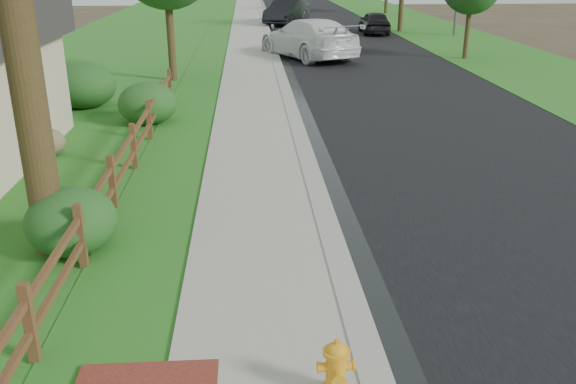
{
  "coord_description": "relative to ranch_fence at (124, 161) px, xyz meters",
  "views": [
    {
      "loc": [
        -0.98,
        -5.89,
        4.57
      ],
      "look_at": [
        -0.35,
        3.55,
        0.93
      ],
      "focal_mm": 38.0,
      "sensor_mm": 36.0,
      "label": 1
    }
  ],
  "objects": [
    {
      "name": "grass_strip",
      "position": [
        0.8,
        28.6,
        -0.59
      ],
      "size": [
        1.6,
        90.0,
        0.06
      ],
      "primitive_type": "cube",
      "color": "#2B621C",
      "rests_on": "ground"
    },
    {
      "name": "dark_car_far",
      "position": [
        5.6,
        33.82,
        0.28
      ],
      "size": [
        3.77,
        5.65,
        1.76
      ],
      "primitive_type": "imported",
      "rotation": [
        0.0,
        0.0,
        -0.39
      ],
      "color": "black",
      "rests_on": "road"
    },
    {
      "name": "shrub_d",
      "position": [
        -2.67,
        7.6,
        0.1
      ],
      "size": [
        2.56,
        2.56,
        1.43
      ],
      "primitive_type": "ellipsoid",
      "rotation": [
        0.0,
        0.0,
        0.25
      ],
      "color": "#1C4E1B",
      "rests_on": "ground"
    },
    {
      "name": "road",
      "position": [
        8.2,
        28.6,
        -0.61
      ],
      "size": [
        8.0,
        90.0,
        0.02
      ],
      "primitive_type": "cube",
      "color": "black",
      "rests_on": "ground"
    },
    {
      "name": "white_suv",
      "position": [
        5.6,
        17.64,
        0.33
      ],
      "size": [
        5.0,
        6.88,
        1.85
      ],
      "primitive_type": "imported",
      "rotation": [
        0.0,
        0.0,
        3.57
      ],
      "color": "white",
      "rests_on": "road"
    },
    {
      "name": "sidewalk",
      "position": [
        2.7,
        28.6,
        -0.57
      ],
      "size": [
        2.2,
        90.0,
        0.1
      ],
      "primitive_type": "cube",
      "color": "#9C9788",
      "rests_on": "ground"
    },
    {
      "name": "boulder",
      "position": [
        -2.4,
        2.36,
        -0.25
      ],
      "size": [
        1.13,
        0.87,
        0.73
      ],
      "primitive_type": "ellipsoid",
      "rotation": [
        0.0,
        0.0,
        -0.05
      ],
      "color": "brown",
      "rests_on": "ground"
    },
    {
      "name": "ground",
      "position": [
        3.6,
        -6.4,
        -0.62
      ],
      "size": [
        120.0,
        120.0,
        0.0
      ],
      "primitive_type": "plane",
      "color": "#3C2E21"
    },
    {
      "name": "ranch_fence",
      "position": [
        0.0,
        0.0,
        0.0
      ],
      "size": [
        0.12,
        16.92,
        1.1
      ],
      "color": "#432816",
      "rests_on": "ground"
    },
    {
      "name": "dark_car_mid",
      "position": [
        10.8,
        27.35,
        0.11
      ],
      "size": [
        1.87,
        4.22,
        1.41
      ],
      "primitive_type": "imported",
      "rotation": [
        0.0,
        0.0,
        3.09
      ],
      "color": "black",
      "rests_on": "road"
    },
    {
      "name": "verge_far",
      "position": [
        15.1,
        28.6,
        -0.6
      ],
      "size": [
        6.0,
        90.0,
        0.04
      ],
      "primitive_type": "cube",
      "color": "#2B621C",
      "rests_on": "ground"
    },
    {
      "name": "wet_gutter",
      "position": [
        4.35,
        28.6,
        -0.6
      ],
      "size": [
        0.5,
        90.0,
        0.0
      ],
      "primitive_type": "cube",
      "color": "black",
      "rests_on": "road"
    },
    {
      "name": "fire_hydrant",
      "position": [
        3.5,
        -6.89,
        -0.19
      ],
      "size": [
        0.45,
        0.37,
        0.7
      ],
      "color": "orange",
      "rests_on": "sidewalk"
    },
    {
      "name": "shrub_c",
      "position": [
        -0.3,
        5.38,
        -0.0
      ],
      "size": [
        2.07,
        2.07,
        1.23
      ],
      "primitive_type": "ellipsoid",
      "rotation": [
        0.0,
        0.0,
        0.26
      ],
      "color": "#1C4E1B",
      "rests_on": "ground"
    },
    {
      "name": "curb",
      "position": [
        4.0,
        28.6,
        -0.56
      ],
      "size": [
        0.4,
        90.0,
        0.12
      ],
      "primitive_type": "cube",
      "color": "gray",
      "rests_on": "ground"
    },
    {
      "name": "shrub_a",
      "position": [
        -0.3,
        -2.99,
        -0.06
      ],
      "size": [
        1.55,
        1.55,
        1.11
      ],
      "primitive_type": "ellipsoid",
      "rotation": [
        0.0,
        0.0,
        -0.05
      ],
      "color": "#1C4E1B",
      "rests_on": "ground"
    },
    {
      "name": "lawn_near",
      "position": [
        -4.4,
        28.6,
        -0.6
      ],
      "size": [
        9.0,
        90.0,
        0.04
      ],
      "primitive_type": "cube",
      "color": "#2B621C",
      "rests_on": "ground"
    }
  ]
}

